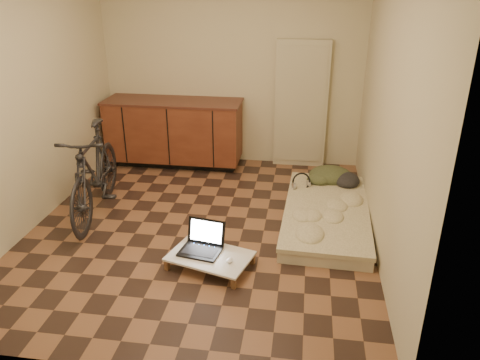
# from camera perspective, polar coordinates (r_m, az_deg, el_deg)

# --- Properties ---
(room_shell) EXTENTS (3.50, 4.00, 2.60)m
(room_shell) POSITION_cam_1_polar(r_m,az_deg,el_deg) (4.51, -5.16, 8.94)
(room_shell) COLOR brown
(room_shell) RESTS_ON ground
(cabinets) EXTENTS (1.84, 0.62, 0.91)m
(cabinets) POSITION_cam_1_polar(r_m,az_deg,el_deg) (6.51, -7.98, 5.81)
(cabinets) COLOR black
(cabinets) RESTS_ON ground
(appliance_panel) EXTENTS (0.70, 0.10, 1.70)m
(appliance_panel) POSITION_cam_1_polar(r_m,az_deg,el_deg) (6.38, 7.45, 9.06)
(appliance_panel) COLOR beige
(appliance_panel) RESTS_ON ground
(bicycle) EXTENTS (0.73, 1.75, 1.10)m
(bicycle) POSITION_cam_1_polar(r_m,az_deg,el_deg) (5.25, -17.39, 1.47)
(bicycle) COLOR black
(bicycle) RESTS_ON ground
(futon) EXTENTS (0.95, 1.88, 0.16)m
(futon) POSITION_cam_1_polar(r_m,az_deg,el_deg) (5.14, 10.47, -4.11)
(futon) COLOR #C2B89B
(futon) RESTS_ON ground
(clothing_pile) EXTENTS (0.57, 0.48, 0.22)m
(clothing_pile) POSITION_cam_1_polar(r_m,az_deg,el_deg) (5.76, 11.48, 1.03)
(clothing_pile) COLOR #394126
(clothing_pile) RESTS_ON futon
(headphones) EXTENTS (0.30, 0.29, 0.16)m
(headphones) POSITION_cam_1_polar(r_m,az_deg,el_deg) (5.50, 7.49, -0.12)
(headphones) COLOR black
(headphones) RESTS_ON futon
(lap_desk) EXTENTS (0.83, 0.65, 0.12)m
(lap_desk) POSITION_cam_1_polar(r_m,az_deg,el_deg) (4.30, -3.67, -9.29)
(lap_desk) COLOR brown
(lap_desk) RESTS_ON ground
(laptop) EXTENTS (0.41, 0.38, 0.25)m
(laptop) POSITION_cam_1_polar(r_m,az_deg,el_deg) (4.35, -4.63, -7.86)
(laptop) COLOR black
(laptop) RESTS_ON lap_desk
(mouse) EXTENTS (0.06, 0.09, 0.03)m
(mouse) POSITION_cam_1_polar(r_m,az_deg,el_deg) (4.18, -1.29, -9.74)
(mouse) COLOR white
(mouse) RESTS_ON lap_desk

